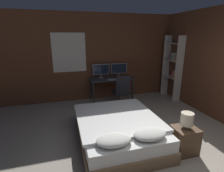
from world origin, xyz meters
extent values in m
cube|color=brown|center=(0.00, 3.76, 1.35)|extent=(12.00, 0.06, 2.70)
cube|color=silver|center=(-1.25, 3.72, 1.53)|extent=(0.99, 0.01, 1.16)
cube|color=black|center=(-1.25, 3.73, 1.53)|extent=(0.91, 0.01, 1.08)
cube|color=brown|center=(2.13, 1.50, 1.35)|extent=(0.06, 12.00, 2.70)
cube|color=#846647|center=(-0.52, 1.18, 0.11)|extent=(1.50, 1.91, 0.22)
cube|color=white|center=(-0.52, 1.18, 0.33)|extent=(1.44, 1.85, 0.22)
cube|color=white|center=(-0.52, 1.30, 0.47)|extent=(1.54, 1.60, 0.05)
ellipsoid|color=silver|center=(-0.82, 0.48, 0.51)|extent=(0.55, 0.38, 0.13)
ellipsoid|color=silver|center=(-0.21, 0.48, 0.51)|extent=(0.55, 0.38, 0.13)
cube|color=brown|center=(0.50, 0.51, 0.24)|extent=(0.41, 0.37, 0.48)
cylinder|color=gray|center=(0.50, 0.51, 0.49)|extent=(0.11, 0.11, 0.02)
cylinder|color=gray|center=(0.50, 0.51, 0.52)|extent=(0.02, 0.02, 0.05)
cylinder|color=beige|center=(0.50, 0.51, 0.66)|extent=(0.21, 0.21, 0.22)
cube|color=#38383D|center=(-0.01, 3.41, 0.71)|extent=(1.36, 0.57, 0.03)
cylinder|color=#2D2D33|center=(-0.65, 3.17, 0.35)|extent=(0.05, 0.05, 0.69)
cylinder|color=#2D2D33|center=(0.62, 3.17, 0.35)|extent=(0.05, 0.05, 0.69)
cylinder|color=#2D2D33|center=(-0.65, 3.64, 0.35)|extent=(0.05, 0.05, 0.69)
cylinder|color=#2D2D33|center=(0.62, 3.64, 0.35)|extent=(0.05, 0.05, 0.69)
cylinder|color=#B7B7BC|center=(-0.31, 3.59, 0.73)|extent=(0.16, 0.16, 0.01)
cylinder|color=#B7B7BC|center=(-0.31, 3.59, 0.78)|extent=(0.03, 0.03, 0.09)
cube|color=#B7B7BC|center=(-0.31, 3.59, 0.99)|extent=(0.53, 0.03, 0.34)
cube|color=#192338|center=(-0.31, 3.57, 0.99)|extent=(0.50, 0.00, 0.31)
cylinder|color=#B7B7BC|center=(0.28, 3.59, 0.73)|extent=(0.16, 0.16, 0.01)
cylinder|color=#B7B7BC|center=(0.28, 3.59, 0.78)|extent=(0.03, 0.03, 0.09)
cube|color=#B7B7BC|center=(0.28, 3.59, 0.99)|extent=(0.53, 0.03, 0.34)
cube|color=#192338|center=(0.28, 3.57, 0.99)|extent=(0.50, 0.00, 0.31)
cube|color=#B7B7BC|center=(-0.01, 3.23, 0.73)|extent=(0.34, 0.13, 0.02)
ellipsoid|color=#B7B7BC|center=(0.25, 3.23, 0.74)|extent=(0.07, 0.05, 0.04)
cylinder|color=black|center=(0.09, 2.82, 0.02)|extent=(0.52, 0.52, 0.04)
cylinder|color=gray|center=(0.09, 2.82, 0.23)|extent=(0.05, 0.05, 0.38)
cube|color=black|center=(0.09, 2.82, 0.46)|extent=(0.45, 0.45, 0.07)
cube|color=black|center=(0.09, 2.62, 0.73)|extent=(0.40, 0.05, 0.48)
cube|color=beige|center=(1.95, 2.76, 1.01)|extent=(0.26, 0.02, 2.03)
cube|color=beige|center=(1.95, 3.47, 1.01)|extent=(0.26, 0.02, 2.03)
cube|color=beige|center=(1.95, 3.11, 0.71)|extent=(0.26, 0.68, 0.02)
cube|color=beige|center=(1.95, 3.11, 1.26)|extent=(0.26, 0.68, 0.02)
cube|color=beige|center=(1.95, 3.11, 1.79)|extent=(0.26, 0.68, 0.02)
cube|color=#7A387F|center=(1.95, 2.79, 0.82)|extent=(0.22, 0.02, 0.20)
cube|color=gold|center=(1.95, 2.83, 0.85)|extent=(0.22, 0.03, 0.27)
cube|color=gold|center=(1.95, 2.87, 0.83)|extent=(0.22, 0.04, 0.21)
cube|color=#7A387F|center=(1.95, 2.92, 0.85)|extent=(0.22, 0.04, 0.25)
cube|color=#B2332D|center=(1.95, 2.96, 0.83)|extent=(0.22, 0.02, 0.22)
cube|color=orange|center=(1.95, 2.80, 1.36)|extent=(0.22, 0.04, 0.18)
cube|color=#B2332D|center=(1.95, 2.84, 1.38)|extent=(0.22, 0.02, 0.23)
cube|color=#BCB29E|center=(1.95, 2.88, 1.40)|extent=(0.22, 0.03, 0.25)
cube|color=#337042|center=(1.95, 2.91, 1.36)|extent=(0.22, 0.03, 0.19)
cube|color=#BCB29E|center=(1.95, 2.96, 1.39)|extent=(0.22, 0.04, 0.24)
cube|color=#337042|center=(1.95, 3.01, 1.36)|extent=(0.22, 0.04, 0.18)
cube|color=#BCB29E|center=(1.95, 3.05, 1.38)|extent=(0.22, 0.03, 0.23)
cube|color=#2D4784|center=(1.95, 3.09, 1.40)|extent=(0.22, 0.04, 0.25)
cube|color=#B2332D|center=(1.95, 3.13, 1.38)|extent=(0.22, 0.02, 0.23)
camera|label=1|loc=(-1.48, -1.73, 2.03)|focal=28.00mm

